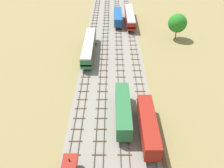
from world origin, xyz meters
TOP-DOWN VIEW (x-y plane):
  - ground_plane at (0.00, 56.00)m, footprint 480.00×480.00m
  - ballast_bed at (0.00, 56.00)m, footprint 16.96×176.00m
  - track_far_left at (-6.48, 57.00)m, footprint 2.40×126.00m
  - track_left at (-2.16, 57.00)m, footprint 2.40×126.00m
  - track_centre_left at (2.16, 57.00)m, footprint 2.40×126.00m
  - track_centre at (6.48, 57.00)m, footprint 2.40×126.00m
  - freight_boxcar_centre_near at (6.49, 27.21)m, footprint 2.87×14.00m
  - freight_boxcar_centre_left_mid at (2.17, 31.42)m, footprint 2.87×14.00m
  - diesel_railcar_far_left_midfar at (-6.48, 58.34)m, footprint 2.96×20.50m
  - diesel_railcar_centre_far at (6.48, 82.89)m, footprint 2.96×20.50m
  - freight_boxcar_centre_left_farther at (2.17, 82.91)m, footprint 2.87×14.00m
  - signal_post_nearest at (-4.32, 56.76)m, footprint 0.28×0.47m
  - lineside_tree_1 at (20.40, 69.22)m, footprint 5.83×5.83m
  - spare_rail_bundle at (8.62, 19.97)m, footprint 0.60×10.00m

SIDE VIEW (x-z plane):
  - ground_plane at x=0.00m, z-range 0.00..0.00m
  - ballast_bed at x=0.00m, z-range 0.00..0.01m
  - spare_rail_bundle at x=8.62m, z-range 0.00..0.24m
  - track_far_left at x=-6.48m, z-range -0.01..0.28m
  - track_left at x=-2.16m, z-range -0.01..0.28m
  - track_centre_left at x=2.16m, z-range -0.01..0.28m
  - track_centre at x=6.48m, z-range -0.01..0.28m
  - freight_boxcar_centre_near at x=6.49m, z-range 0.65..4.25m
  - freight_boxcar_centre_left_mid at x=2.17m, z-range 0.65..4.25m
  - freight_boxcar_centre_left_farther at x=2.17m, z-range 0.65..4.25m
  - diesel_railcar_far_left_midfar at x=-6.48m, z-range 0.70..4.50m
  - diesel_railcar_centre_far at x=6.48m, z-range 0.70..4.50m
  - signal_post_nearest at x=-4.32m, z-range 0.66..5.28m
  - lineside_tree_1 at x=20.40m, z-range 1.18..9.38m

